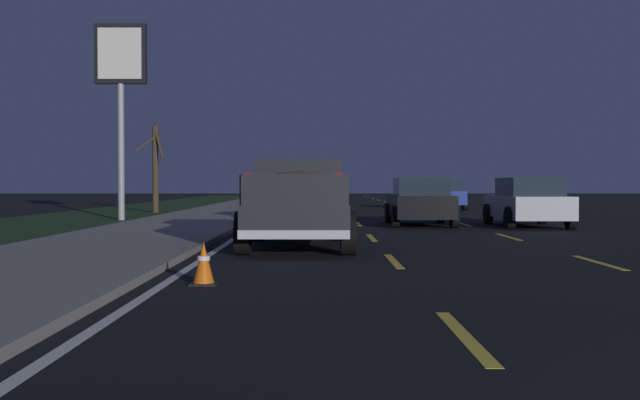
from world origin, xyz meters
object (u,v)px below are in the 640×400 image
(sedan_blue, at_px, (442,194))
(sedan_white, at_px, (303,200))
(pickup_truck, at_px, (298,201))
(gas_price_sign, at_px, (121,72))
(sedan_black, at_px, (420,201))
(bare_tree_far, at_px, (155,166))
(traffic_cone_near, at_px, (204,264))
(sedan_silver, at_px, (528,202))

(sedan_blue, xyz_separation_m, sedan_white, (-13.43, 7.00, 0.00))
(pickup_truck, relative_size, gas_price_sign, 0.75)
(sedan_black, distance_m, sedan_white, 4.15)
(pickup_truck, bearing_deg, sedan_white, 0.72)
(sedan_blue, distance_m, bare_tree_far, 14.81)
(sedan_blue, xyz_separation_m, bare_tree_far, (-4.39, 14.08, 1.39))
(pickup_truck, bearing_deg, bare_tree_far, 20.84)
(pickup_truck, xyz_separation_m, traffic_cone_near, (-6.05, 1.10, -0.70))
(sedan_white, distance_m, gas_price_sign, 8.42)
(sedan_silver, bearing_deg, traffic_cone_near, 149.20)
(sedan_black, distance_m, bare_tree_far, 15.31)
(sedan_blue, height_order, gas_price_sign, gas_price_sign)
(gas_price_sign, relative_size, traffic_cone_near, 12.47)
(gas_price_sign, height_order, bare_tree_far, gas_price_sign)
(sedan_white, bearing_deg, bare_tree_far, 38.05)
(gas_price_sign, bearing_deg, sedan_silver, -106.79)
(sedan_black, bearing_deg, sedan_blue, -11.92)
(traffic_cone_near, bearing_deg, gas_price_sign, 18.07)
(pickup_truck, xyz_separation_m, sedan_black, (8.26, -3.70, -0.20))
(sedan_blue, relative_size, sedan_silver, 1.00)
(pickup_truck, distance_m, sedan_blue, 24.30)
(pickup_truck, relative_size, bare_tree_far, 1.28)
(sedan_white, xyz_separation_m, bare_tree_far, (9.05, 7.08, 1.39))
(pickup_truck, xyz_separation_m, bare_tree_far, (18.92, 7.20, 1.20))
(bare_tree_far, bearing_deg, sedan_blue, -72.69)
(gas_price_sign, bearing_deg, traffic_cone_near, -161.93)
(pickup_truck, bearing_deg, traffic_cone_near, 169.69)
(sedan_silver, bearing_deg, sedan_blue, 0.40)
(sedan_silver, distance_m, traffic_cone_near, 15.80)
(sedan_silver, relative_size, traffic_cone_near, 7.62)
(sedan_white, height_order, traffic_cone_near, sedan_white)
(sedan_silver, height_order, traffic_cone_near, sedan_silver)
(sedan_white, xyz_separation_m, sedan_silver, (-2.36, -7.11, 0.00))
(sedan_silver, bearing_deg, gas_price_sign, 73.21)
(sedan_white, bearing_deg, traffic_cone_near, 176.49)
(pickup_truck, relative_size, traffic_cone_near, 9.35)
(gas_price_sign, bearing_deg, pickup_truck, -149.50)
(sedan_blue, xyz_separation_m, traffic_cone_near, (-29.36, 7.97, -0.50))
(bare_tree_far, bearing_deg, sedan_white, -141.95)
(sedan_silver, bearing_deg, bare_tree_far, 51.20)
(sedan_silver, height_order, gas_price_sign, gas_price_sign)
(gas_price_sign, xyz_separation_m, traffic_cone_near, (-17.75, -5.79, -5.17))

